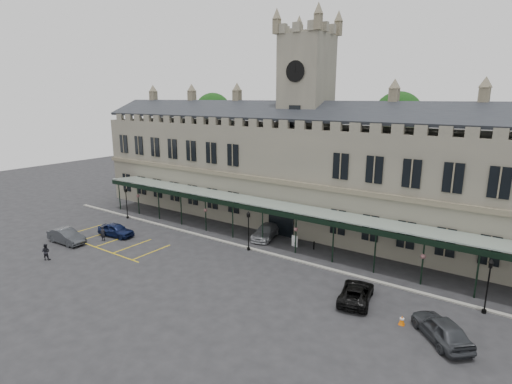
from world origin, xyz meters
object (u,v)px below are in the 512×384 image
Objects in this scene: station_building at (303,173)px; lamp_post_left at (126,200)px; lamp_post_mid at (248,227)px; traffic_cone at (402,320)px; person_b at (46,252)px; sign_board at (295,241)px; car_left_b at (66,236)px; person_a at (103,233)px; car_taxi at (266,231)px; car_right_a at (442,329)px; car_left_a at (116,230)px; clock_tower at (305,116)px; lamp_post_right at (488,281)px; car_van at (356,292)px.

station_building is 22.81m from lamp_post_left.
station_building is at bearing 88.22° from lamp_post_mid.
person_b is (-31.23, -8.13, 0.48)m from traffic_cone.
person_b is (-17.83, -16.79, 0.22)m from sign_board.
person_a reaches higher than car_left_b.
car_taxi is at bearing 177.21° from sign_board.
car_right_a is at bearing -8.02° from lamp_post_left.
clock_tower is at bearing -51.78° from car_left_a.
person_a is 6.33m from person_b.
car_right_a is at bearing -38.58° from car_taxi.
lamp_post_right reaches higher than person_a.
sign_board is at bearing 168.41° from lamp_post_right.
car_right_a is at bearing -99.25° from car_left_a.
station_building is 25.65m from car_right_a.
traffic_cone is 32.28m from person_b.
person_a reaches higher than traffic_cone.
car_taxi is 15.58m from car_van.
clock_tower is 27.93m from car_right_a.
station_building reaches higher than car_van.
lamp_post_left reaches higher than car_left_a.
station_building is at bearing -90.00° from clock_tower.
car_taxi is (16.60, 13.68, -0.04)m from car_left_b.
lamp_post_mid is at bearing -94.93° from car_taxi.
lamp_post_left is at bearing -18.39° from car_van.
clock_tower is at bearing 29.04° from lamp_post_left.
sign_board is (22.70, 3.64, -1.85)m from lamp_post_left.
car_taxi is (-3.93, 0.53, 0.16)m from sign_board.
person_b reaches higher than car_taxi.
station_building is 14.30× the size of lamp_post_right.
lamp_post_left is 14.12m from person_b.
station_building is 27.43m from car_left_b.
lamp_post_mid is 13.56m from car_van.
clock_tower reaches higher than person_a.
person_b is (-14.47, -13.22, -1.65)m from lamp_post_mid.
car_taxi is at bearing -162.06° from person_b.
car_left_b is 2.90× the size of person_a.
lamp_post_mid is 19.73m from car_left_b.
station_building reaches higher than car_right_a.
lamp_post_left is (-19.67, -10.92, -10.67)m from clock_tower.
sign_board is at bearing -72.79° from car_left_a.
station_building is 22.63m from car_left_a.
car_right_a is (36.50, 4.07, 0.03)m from car_left_b.
car_left_b is 0.97× the size of car_van.
traffic_cone is 0.42× the size of person_a.
lamp_post_right is 9.23m from car_van.
person_a is (-17.99, -10.46, 0.23)m from sign_board.
lamp_post_right reaches higher than car_left_b.
traffic_cone is 0.14× the size of car_right_a.
lamp_post_mid is 15.65m from car_left_a.
car_taxi is (14.10, 9.29, 0.00)m from car_left_a.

